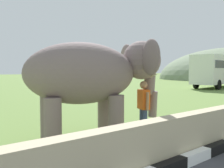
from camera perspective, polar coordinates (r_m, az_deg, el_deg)
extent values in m
cube|color=black|center=(5.12, 13.09, -18.18)|extent=(0.90, 0.20, 0.24)
cube|color=white|center=(5.82, 18.71, -15.60)|extent=(0.90, 0.20, 0.24)
cube|color=black|center=(6.57, 22.99, -13.49)|extent=(0.90, 0.20, 0.24)
cube|color=tan|center=(5.25, 11.17, -13.23)|extent=(28.00, 0.36, 1.00)
cylinder|color=slate|center=(7.66, -1.65, -6.76)|extent=(0.44, 0.44, 1.30)
cylinder|color=slate|center=(6.84, 0.94, -7.99)|extent=(0.44, 0.44, 1.30)
cylinder|color=slate|center=(7.27, -14.45, -7.41)|extent=(0.44, 0.44, 1.30)
cylinder|color=slate|center=(6.40, -13.45, -8.87)|extent=(0.44, 0.44, 1.30)
ellipsoid|color=slate|center=(6.86, -7.07, 2.49)|extent=(3.44, 2.47, 1.70)
sphere|color=slate|center=(7.55, 6.83, 5.46)|extent=(1.16, 1.16, 1.16)
ellipsoid|color=#D84C8C|center=(7.70, 8.75, 6.52)|extent=(0.54, 0.72, 0.44)
ellipsoid|color=slate|center=(8.19, 3.33, 5.66)|extent=(0.50, 0.93, 1.00)
ellipsoid|color=slate|center=(6.81, 8.89, 6.11)|extent=(0.50, 0.93, 1.00)
cylinder|color=slate|center=(7.70, 8.71, 1.31)|extent=(0.46, 0.53, 0.98)
cylinder|color=slate|center=(7.82, 9.39, -4.55)|extent=(0.34, 0.38, 0.82)
cone|color=beige|center=(7.91, 7.33, 2.10)|extent=(0.31, 0.58, 0.22)
cone|color=beige|center=(7.42, 9.41, 2.01)|extent=(0.31, 0.58, 0.22)
cylinder|color=navy|center=(7.64, 6.91, -8.65)|extent=(0.15, 0.15, 0.82)
cylinder|color=navy|center=(7.46, 7.56, -8.94)|extent=(0.15, 0.15, 0.82)
cube|color=#D85919|center=(7.43, 7.27, -3.51)|extent=(0.37, 0.46, 0.58)
cylinder|color=#9E7251|center=(7.67, 6.44, -3.51)|extent=(0.13, 0.16, 0.53)
cylinder|color=#9E7251|center=(7.20, 8.16, -3.97)|extent=(0.13, 0.15, 0.52)
sphere|color=#9E7251|center=(7.39, 7.30, -0.20)|extent=(0.23, 0.23, 0.23)
cube|color=silver|center=(29.78, 23.06, 3.06)|extent=(8.79, 3.56, 3.00)
cube|color=#3F5160|center=(29.79, 23.08, 4.10)|extent=(8.12, 3.52, 0.76)
cylinder|color=black|center=(32.78, 22.77, 0.44)|extent=(1.03, 0.42, 1.00)
cylinder|color=black|center=(27.73, 18.80, 0.05)|extent=(1.03, 0.42, 1.00)
cylinder|color=black|center=(26.86, 23.26, -0.14)|extent=(1.03, 0.42, 1.00)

